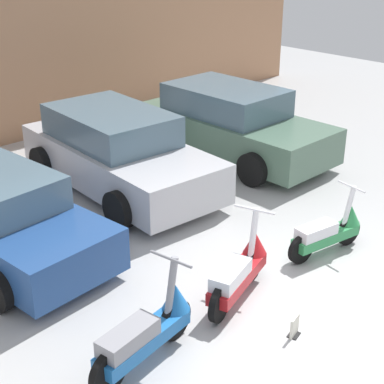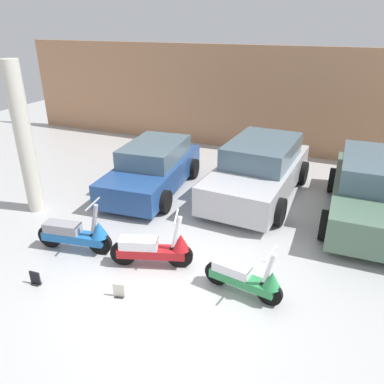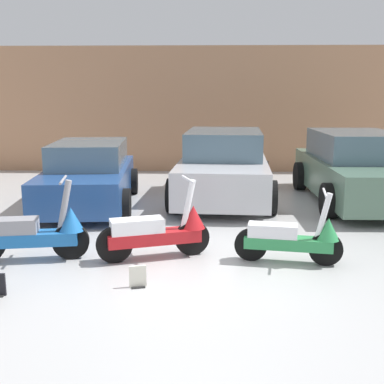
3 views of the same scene
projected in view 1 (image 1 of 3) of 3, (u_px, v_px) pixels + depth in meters
name	position (u px, v px, depth m)	size (l,w,h in m)	color
ground_plane	(288.00, 296.00, 7.75)	(28.00, 28.00, 0.00)	#B2B2B2
scooter_front_left	(148.00, 330.00, 6.45)	(1.59, 0.62, 1.12)	black
scooter_front_right	(240.00, 270.00, 7.60)	(1.51, 0.77, 1.09)	black
scooter_front_center	(329.00, 231.00, 8.65)	(1.41, 0.55, 0.99)	black
car_rear_center	(118.00, 152.00, 10.71)	(2.26, 4.34, 1.44)	#B7B7BC
car_rear_right	(232.00, 124.00, 12.25)	(2.08, 4.26, 1.44)	#51705B
placard_near_right_scooter	(294.00, 327.00, 6.95)	(0.20, 0.16, 0.26)	black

